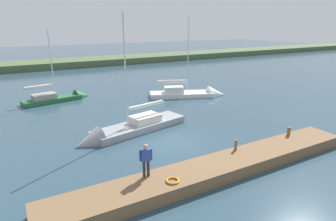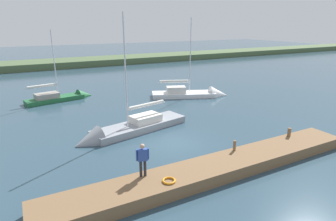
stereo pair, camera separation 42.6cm
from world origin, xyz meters
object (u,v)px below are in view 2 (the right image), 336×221
object	(u,v)px
mooring_post_far	(289,132)
sailboat_near_dock	(64,98)
life_ring_buoy	(169,181)
person_on_dock	(143,158)
mooring_post_near	(235,146)
sailboat_mid_channel	(125,132)
sailboat_far_left	(196,95)

from	to	relation	value
mooring_post_far	sailboat_near_dock	world-z (taller)	sailboat_near_dock
mooring_post_far	life_ring_buoy	bearing A→B (deg)	7.04
mooring_post_far	sailboat_near_dock	size ratio (longest dim) A/B	0.07
mooring_post_far	person_on_dock	world-z (taller)	person_on_dock
sailboat_near_dock	person_on_dock	bearing A→B (deg)	-98.75
mooring_post_near	sailboat_near_dock	bearing A→B (deg)	-71.02
mooring_post_near	mooring_post_far	bearing A→B (deg)	180.00
person_on_dock	mooring_post_near	bearing A→B (deg)	102.75
mooring_post_far	sailboat_mid_channel	xyz separation A→B (m)	(8.95, -7.21, -0.81)
mooring_post_far	sailboat_near_dock	bearing A→B (deg)	-59.68
sailboat_far_left	sailboat_near_dock	world-z (taller)	sailboat_far_left
sailboat_near_dock	mooring_post_near	bearing A→B (deg)	-82.04
sailboat_near_dock	mooring_post_far	bearing A→B (deg)	-70.71
life_ring_buoy	sailboat_mid_channel	world-z (taller)	sailboat_mid_channel
mooring_post_far	sailboat_mid_channel	world-z (taller)	sailboat_mid_channel
sailboat_near_dock	sailboat_mid_channel	bearing A→B (deg)	-89.58
life_ring_buoy	sailboat_near_dock	world-z (taller)	sailboat_near_dock
sailboat_near_dock	person_on_dock	xyz separation A→B (m)	(-0.78, 19.74, 1.50)
mooring_post_far	life_ring_buoy	world-z (taller)	mooring_post_far
person_on_dock	sailboat_near_dock	bearing A→B (deg)	-166.51
life_ring_buoy	sailboat_near_dock	distance (m)	20.86
mooring_post_far	life_ring_buoy	distance (m)	9.85
mooring_post_near	sailboat_near_dock	distance (m)	20.72
sailboat_far_left	person_on_dock	bearing A→B (deg)	-108.77
life_ring_buoy	sailboat_mid_channel	xyz separation A→B (m)	(-0.83, -8.42, -0.58)
person_on_dock	life_ring_buoy	bearing A→B (deg)	51.49
life_ring_buoy	person_on_dock	size ratio (longest dim) A/B	0.38
mooring_post_near	sailboat_far_left	size ratio (longest dim) A/B	0.07
mooring_post_near	sailboat_mid_channel	bearing A→B (deg)	-59.61
sailboat_far_left	person_on_dock	world-z (taller)	sailboat_far_left
sailboat_mid_channel	mooring_post_far	bearing A→B (deg)	128.90
mooring_post_far	sailboat_mid_channel	size ratio (longest dim) A/B	0.06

